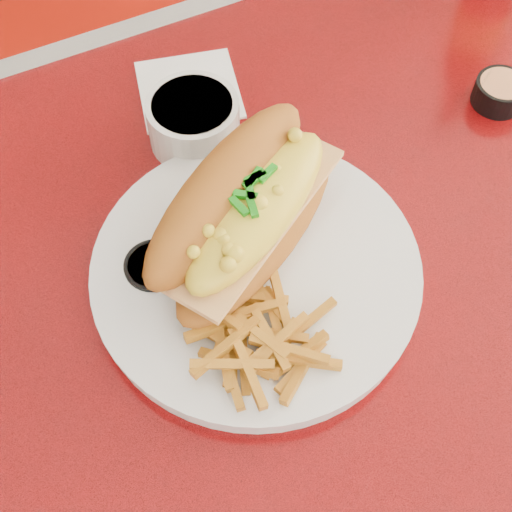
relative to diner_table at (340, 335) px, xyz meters
name	(u,v)px	position (x,y,z in m)	size (l,w,h in m)	color
ground	(307,476)	(0.00, 0.00, -0.61)	(8.00, 8.00, 0.00)	beige
diner_table	(340,335)	(0.00, 0.00, 0.00)	(1.23, 0.83, 0.77)	red
booth_bench_far	(128,83)	(0.00, 0.81, -0.32)	(1.20, 0.51, 0.90)	#9A160A
dinner_plate	(256,272)	(-0.09, 0.03, 0.17)	(0.38, 0.38, 0.02)	silver
mac_hoagie	(246,210)	(-0.09, 0.06, 0.23)	(0.26, 0.22, 0.10)	#A35B1A
fries_pile	(256,334)	(-0.13, -0.04, 0.20)	(0.10, 0.09, 0.03)	orange
fork	(317,237)	(-0.03, 0.03, 0.18)	(0.08, 0.12, 0.00)	silver
gravy_ramekin	(194,121)	(-0.08, 0.21, 0.19)	(0.10, 0.10, 0.05)	silver
sauce_cup_left	(155,271)	(-0.18, 0.07, 0.18)	(0.07, 0.07, 0.03)	black
sauce_cup_right	(500,92)	(0.24, 0.11, 0.18)	(0.06, 0.06, 0.03)	black
paper_napkin	(189,90)	(-0.05, 0.28, 0.16)	(0.11, 0.11, 0.00)	white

